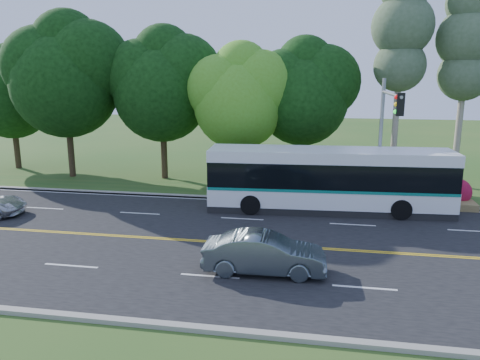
# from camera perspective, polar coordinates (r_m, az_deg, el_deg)

# --- Properties ---
(ground) EXTENTS (120.00, 120.00, 0.00)m
(ground) POSITION_cam_1_polar(r_m,az_deg,el_deg) (20.57, -0.01, -7.79)
(ground) COLOR #28531B
(ground) RESTS_ON ground
(road) EXTENTS (60.00, 14.00, 0.02)m
(road) POSITION_cam_1_polar(r_m,az_deg,el_deg) (20.57, -0.01, -7.76)
(road) COLOR black
(road) RESTS_ON ground
(curb_north) EXTENTS (60.00, 0.30, 0.15)m
(curb_north) POSITION_cam_1_polar(r_m,az_deg,el_deg) (27.28, 2.58, -2.39)
(curb_north) COLOR gray
(curb_north) RESTS_ON ground
(curb_south) EXTENTS (60.00, 0.30, 0.15)m
(curb_south) POSITION_cam_1_polar(r_m,az_deg,el_deg) (14.22, -5.22, -17.57)
(curb_south) COLOR gray
(curb_south) RESTS_ON ground
(grass_verge) EXTENTS (60.00, 4.00, 0.10)m
(grass_verge) POSITION_cam_1_polar(r_m,az_deg,el_deg) (29.06, 3.05, -1.48)
(grass_verge) COLOR #28531B
(grass_verge) RESTS_ON ground
(lane_markings) EXTENTS (57.60, 13.82, 0.00)m
(lane_markings) POSITION_cam_1_polar(r_m,az_deg,el_deg) (20.58, -0.27, -7.71)
(lane_markings) COLOR gold
(lane_markings) RESTS_ON road
(tree_row) EXTENTS (44.70, 9.10, 13.84)m
(tree_row) POSITION_cam_1_polar(r_m,az_deg,el_deg) (32.22, -5.45, 11.90)
(tree_row) COLOR black
(tree_row) RESTS_ON ground
(bougainvillea_hedge) EXTENTS (9.50, 2.25, 1.50)m
(bougainvillea_hedge) POSITION_cam_1_polar(r_m,az_deg,el_deg) (28.15, 17.52, -1.15)
(bougainvillea_hedge) COLOR maroon
(bougainvillea_hedge) RESTS_ON ground
(traffic_signal) EXTENTS (0.42, 6.10, 7.00)m
(traffic_signal) POSITION_cam_1_polar(r_m,az_deg,el_deg) (24.70, 17.35, 6.29)
(traffic_signal) COLOR gray
(traffic_signal) RESTS_ON ground
(transit_bus) EXTENTS (12.86, 3.46, 3.33)m
(transit_bus) POSITION_cam_1_polar(r_m,az_deg,el_deg) (25.38, 10.72, -0.06)
(transit_bus) COLOR white
(transit_bus) RESTS_ON road
(sedan) EXTENTS (4.59, 1.75, 1.49)m
(sedan) POSITION_cam_1_polar(r_m,az_deg,el_deg) (17.51, 3.00, -8.92)
(sedan) COLOR slate
(sedan) RESTS_ON road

